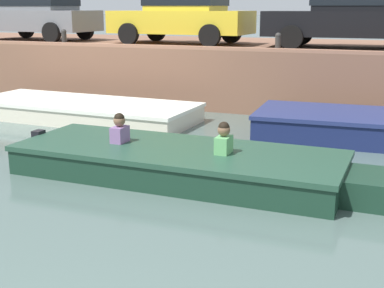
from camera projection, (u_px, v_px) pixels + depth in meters
The scene contains 10 objects.
ground_plane at pixel (225, 187), 7.94m from camera, with size 400.00×400.00×0.00m, color #4C605B.
far_quay_wall at pixel (316, 72), 15.40m from camera, with size 60.00×6.00×1.57m, color brown.
far_wall_coping at pixel (299, 51), 12.60m from camera, with size 60.00×0.24×0.08m, color #9F6C52.
boat_moored_west_cream at pixel (74, 110), 12.80m from camera, with size 6.59×2.24×0.44m.
motorboat_passing at pixel (191, 164), 8.30m from camera, with size 6.31×1.95×0.95m.
car_leftmost_grey at pixel (38, 13), 17.19m from camera, with size 4.05×2.04×1.54m.
car_left_inner_yellow at pixel (183, 14), 15.41m from camera, with size 4.11×2.02×1.54m.
car_centre_black at pixel (353, 15), 13.74m from camera, with size 4.37×2.11×1.54m.
mooring_bollard_west at pixel (64, 36), 15.02m from camera, with size 0.15×0.15×0.45m.
mooring_bollard_mid at pixel (278, 41), 12.86m from camera, with size 0.15×0.15×0.45m.
Camera 1 is at (2.30, -1.71, 2.59)m, focal length 50.00 mm.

